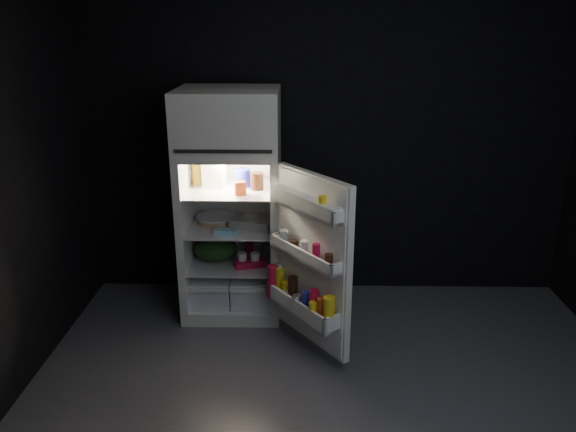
{
  "coord_description": "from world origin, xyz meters",
  "views": [
    {
      "loc": [
        -0.24,
        -2.87,
        2.24
      ],
      "look_at": [
        -0.32,
        1.0,
        0.9
      ],
      "focal_mm": 35.0,
      "sensor_mm": 36.0,
      "label": 1
    }
  ],
  "objects_px": {
    "fridge_door": "(309,264)",
    "yogurt_tray": "(250,263)",
    "refrigerator": "(231,196)",
    "milk_jug": "(215,171)",
    "egg_carton": "(251,224)"
  },
  "relations": [
    {
      "from": "fridge_door",
      "to": "egg_carton",
      "type": "distance_m",
      "value": 0.71
    },
    {
      "from": "refrigerator",
      "to": "yogurt_tray",
      "type": "xyz_separation_m",
      "value": [
        0.15,
        -0.15,
        -0.5
      ]
    },
    {
      "from": "refrigerator",
      "to": "fridge_door",
      "type": "relative_size",
      "value": 1.46
    },
    {
      "from": "milk_jug",
      "to": "egg_carton",
      "type": "bearing_deg",
      "value": -21.57
    },
    {
      "from": "egg_carton",
      "to": "yogurt_tray",
      "type": "distance_m",
      "value": 0.31
    },
    {
      "from": "refrigerator",
      "to": "fridge_door",
      "type": "bearing_deg",
      "value": -48.61
    },
    {
      "from": "milk_jug",
      "to": "yogurt_tray",
      "type": "distance_m",
      "value": 0.77
    },
    {
      "from": "milk_jug",
      "to": "yogurt_tray",
      "type": "relative_size",
      "value": 1.0
    },
    {
      "from": "refrigerator",
      "to": "yogurt_tray",
      "type": "relative_size",
      "value": 7.4
    },
    {
      "from": "fridge_door",
      "to": "yogurt_tray",
      "type": "bearing_deg",
      "value": 130.61
    },
    {
      "from": "fridge_door",
      "to": "egg_carton",
      "type": "relative_size",
      "value": 3.78
    },
    {
      "from": "refrigerator",
      "to": "milk_jug",
      "type": "xyz_separation_m",
      "value": [
        -0.13,
        0.02,
        0.19
      ]
    },
    {
      "from": "egg_carton",
      "to": "yogurt_tray",
      "type": "xyz_separation_m",
      "value": [
        -0.01,
        -0.03,
        -0.31
      ]
    },
    {
      "from": "refrigerator",
      "to": "milk_jug",
      "type": "height_order",
      "value": "refrigerator"
    },
    {
      "from": "refrigerator",
      "to": "yogurt_tray",
      "type": "bearing_deg",
      "value": -46.07
    }
  ]
}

